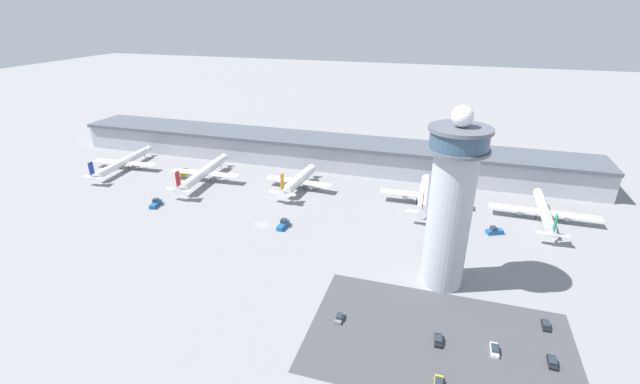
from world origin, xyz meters
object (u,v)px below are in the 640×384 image
at_px(service_truck_fuel, 283,225).
at_px(car_red_hatchback, 439,383).
at_px(airplane_gate_delta, 424,195).
at_px(service_truck_catering, 156,204).
at_px(airplane_gate_alpha, 123,162).
at_px(car_green_van, 552,362).
at_px(car_white_wagon, 339,318).
at_px(car_blue_compact, 494,350).
at_px(car_maroon_suv, 546,325).
at_px(service_truck_baggage, 494,231).
at_px(car_grey_coupe, 438,340).
at_px(airplane_gate_charlie, 298,181).
at_px(service_truck_water, 187,173).
at_px(airplane_gate_echo, 544,212).
at_px(airplane_gate_bravo, 204,173).
at_px(control_tower, 451,203).

bearing_deg(service_truck_fuel, car_red_hatchback, -44.34).
relative_size(airplane_gate_delta, service_truck_catering, 5.12).
relative_size(airplane_gate_alpha, service_truck_fuel, 6.31).
xyz_separation_m(airplane_gate_delta, service_truck_catering, (-105.08, -32.69, -3.64)).
height_order(service_truck_catering, car_green_van, service_truck_catering).
xyz_separation_m(car_white_wagon, car_blue_compact, (38.14, -0.19, 0.02)).
distance_m(car_white_wagon, car_green_van, 50.62).
bearing_deg(car_maroon_suv, service_truck_baggage, 101.22).
bearing_deg(car_green_van, car_grey_coupe, -178.97).
height_order(airplane_gate_charlie, service_truck_water, airplane_gate_charlie).
bearing_deg(airplane_gate_echo, car_white_wagon, -128.07).
xyz_separation_m(airplane_gate_alpha, airplane_gate_charlie, (91.98, 1.61, 0.37)).
bearing_deg(airplane_gate_bravo, airplane_gate_echo, 1.17).
bearing_deg(car_blue_compact, service_truck_water, 149.63).
xyz_separation_m(service_truck_fuel, car_red_hatchback, (58.70, -57.37, -0.52)).
height_order(airplane_gate_delta, car_green_van, airplane_gate_delta).
distance_m(airplane_gate_bravo, car_red_hatchback, 141.10).
relative_size(service_truck_catering, service_truck_water, 1.03).
distance_m(service_truck_fuel, car_white_wagon, 54.21).
distance_m(control_tower, car_white_wagon, 43.37).
relative_size(control_tower, service_truck_catering, 7.25).
bearing_deg(airplane_gate_delta, car_grey_coupe, -82.85).
height_order(airplane_gate_charlie, car_white_wagon, airplane_gate_charlie).
bearing_deg(car_blue_compact, car_maroon_suv, 44.52).
distance_m(control_tower, airplane_gate_echo, 66.48).
relative_size(airplane_gate_alpha, car_red_hatchback, 10.16).
distance_m(service_truck_fuel, car_green_van, 94.10).
xyz_separation_m(airplane_gate_bravo, car_red_hatchback, (110.16, -88.09, -4.00)).
relative_size(car_white_wagon, car_maroon_suv, 0.97).
bearing_deg(car_blue_compact, car_red_hatchback, -131.16).
bearing_deg(service_truck_baggage, airplane_gate_charlie, 167.92).
bearing_deg(service_truck_water, car_grey_coupe, -33.14).
bearing_deg(airplane_gate_delta, airplane_gate_bravo, -177.80).
height_order(service_truck_fuel, car_white_wagon, service_truck_fuel).
xyz_separation_m(service_truck_catering, car_red_hatchback, (115.58, -59.24, -0.46)).
xyz_separation_m(car_green_van, car_blue_compact, (-12.48, 0.17, 0.06)).
relative_size(airplane_gate_charlie, car_maroon_suv, 7.79).
height_order(control_tower, service_truck_baggage, control_tower).
height_order(airplane_gate_charlie, airplane_gate_delta, airplane_gate_delta).
bearing_deg(car_red_hatchback, airplane_gate_delta, 96.51).
bearing_deg(airplane_gate_alpha, control_tower, -18.23).
bearing_deg(car_white_wagon, service_truck_catering, 153.34).
bearing_deg(car_blue_compact, car_grey_coupe, -177.22).
bearing_deg(service_truck_baggage, car_grey_coupe, -105.01).
relative_size(airplane_gate_delta, service_truck_water, 5.29).
xyz_separation_m(airplane_gate_bravo, service_truck_fuel, (51.46, -30.72, -3.47)).
distance_m(airplane_gate_echo, car_green_van, 77.84).
height_order(car_green_van, car_blue_compact, car_blue_compact).
relative_size(control_tower, airplane_gate_charlie, 1.56).
height_order(control_tower, service_truck_water, control_tower).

